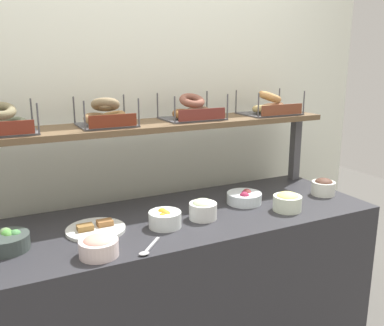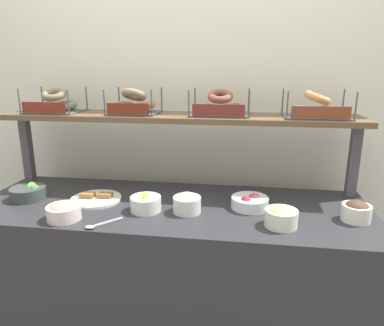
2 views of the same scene
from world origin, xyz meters
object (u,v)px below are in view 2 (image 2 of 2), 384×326
Objects in this scene: bowl_egg_salad at (281,216)px; bowl_veggie_mix at (29,192)px; bowl_lox_spread at (64,211)px; serving_plate_white at (96,198)px; bagel_basket_sesame at (316,108)px; bowl_fruit_salad at (146,203)px; bowl_chocolate_spread at (356,211)px; bowl_beet_salad at (250,202)px; bagel_basket_cinnamon_raisin at (220,107)px; serving_spoon_near_plate at (98,225)px; bagel_basket_everything at (134,105)px; bowl_scallion_spread at (187,203)px; bagel_basket_poppy at (54,104)px.

bowl_egg_salad reaches higher than bowl_veggie_mix.
serving_plate_white is (0.05, 0.25, -0.03)m from bowl_lox_spread.
bowl_fruit_salad is at bearing -156.92° from bagel_basket_sesame.
bowl_chocolate_spread is (1.34, 0.18, 0.01)m from bowl_lox_spread.
bagel_basket_cinnamon_raisin is at bearing 123.97° from bowl_beet_salad.
bowl_egg_salad is 0.81m from serving_spoon_near_plate.
serving_plate_white is (-0.81, -0.01, -0.02)m from bowl_beet_salad.
bowl_egg_salad is (0.13, -0.19, 0.02)m from bowl_beet_salad.
bowl_chocolate_spread is 1.29m from serving_plate_white.
bagel_basket_everything reaches higher than serving_plate_white.
bowl_fruit_salad is (-0.20, -0.01, -0.01)m from bowl_scallion_spread.
bowl_chocolate_spread is (0.35, 0.11, -0.00)m from bowl_egg_salad.
bagel_basket_poppy reaches higher than bowl_scallion_spread.
bowl_egg_salad is 0.64m from bagel_basket_sesame.
bagel_basket_everything is 0.99m from bagel_basket_sesame.
bowl_chocolate_spread reaches higher than serving_plate_white.
serving_plate_white is at bearing -118.61° from bagel_basket_everything.
bowl_scallion_spread is 0.42× the size of bagel_basket_cinnamon_raisin.
bowl_scallion_spread is 0.43m from serving_spoon_near_plate.
bowl_chocolate_spread is 0.40× the size of bagel_basket_sesame.
serving_spoon_near_plate is at bearing -171.47° from bowl_egg_salad.
bowl_fruit_salad is (0.67, -0.07, 0.00)m from bowl_veggie_mix.
bowl_beet_salad is 0.84m from bagel_basket_everything.
bowl_egg_salad is 1.32m from bowl_veggie_mix.
bowl_chocolate_spread is at bearing 7.82° from bowl_lox_spread.
bowl_lox_spread is 0.26m from serving_plate_white.
serving_plate_white is (-0.30, 0.10, -0.03)m from bowl_fruit_salad.
bagel_basket_poppy is 0.93× the size of bagel_basket_cinnamon_raisin.
bowl_fruit_salad reaches higher than serving_spoon_near_plate.
serving_spoon_near_plate is 0.87m from bagel_basket_poppy.
bowl_egg_salad is at bearing -7.15° from bowl_fruit_salad.
bagel_basket_sesame is at bearing 23.29° from bowl_lox_spread.
bagel_basket_cinnamon_raisin reaches higher than serving_spoon_near_plate.
bowl_lox_spread is 0.58m from bowl_scallion_spread.
bowl_beet_salad is at bearing -142.90° from bagel_basket_sesame.
bagel_basket_sesame reaches higher than bowl_lox_spread.
bowl_fruit_salad is 0.50× the size of bagel_basket_poppy.
bowl_egg_salad is at bearing -55.45° from bagel_basket_cinnamon_raisin.
bagel_basket_sesame is at bearing 115.92° from bowl_chocolate_spread.
bagel_basket_poppy reaches higher than bowl_veggie_mix.
bowl_scallion_spread is at bearing 3.25° from bowl_fruit_salad.
serving_plate_white is at bearing -167.24° from bagel_basket_sesame.
bowl_lox_spread reaches higher than serving_spoon_near_plate.
bagel_basket_everything is (0.01, 0.57, 0.47)m from serving_spoon_near_plate.
bowl_veggie_mix is 0.57× the size of bagel_basket_cinnamon_raisin.
bagel_basket_poppy reaches higher than bowl_fruit_salad.
bowl_lox_spread is at bearing -141.95° from bagel_basket_cinnamon_raisin.
bowl_fruit_salad is at bearing -131.13° from bagel_basket_cinnamon_raisin.
bowl_scallion_spread is 1.00m from bagel_basket_poppy.
bowl_beet_salad is 0.49m from bowl_chocolate_spread.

